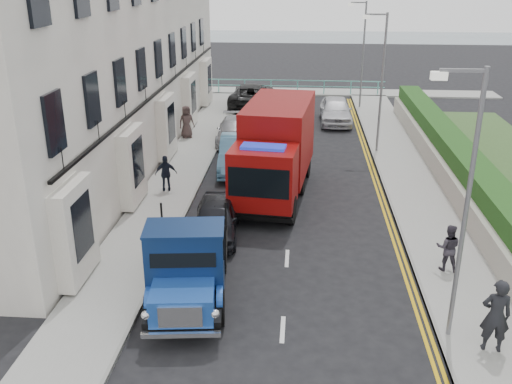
{
  "coord_description": "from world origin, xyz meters",
  "views": [
    {
      "loc": [
        0.31,
        -14.78,
        8.98
      ],
      "look_at": [
        -1.22,
        4.37,
        1.4
      ],
      "focal_mm": 40.0,
      "sensor_mm": 36.0,
      "label": 1
    }
  ],
  "objects_px": {
    "red_lorry": "(276,148)",
    "parked_car_front": "(216,218)",
    "bedford_lorry": "(187,270)",
    "pedestrian_east_near": "(496,315)",
    "lamp_mid": "(380,75)",
    "lamp_near": "(463,195)",
    "lamp_far": "(362,49)"
  },
  "relations": [
    {
      "from": "lamp_far",
      "to": "pedestrian_east_near",
      "type": "xyz_separation_m",
      "value": [
        1.01,
        -26.57,
        -2.9
      ]
    },
    {
      "from": "bedford_lorry",
      "to": "red_lorry",
      "type": "xyz_separation_m",
      "value": [
        2.04,
        8.86,
        0.86
      ]
    },
    {
      "from": "lamp_mid",
      "to": "red_lorry",
      "type": "height_order",
      "value": "lamp_mid"
    },
    {
      "from": "lamp_mid",
      "to": "bedford_lorry",
      "type": "bearing_deg",
      "value": -114.57
    },
    {
      "from": "red_lorry",
      "to": "bedford_lorry",
      "type": "bearing_deg",
      "value": -96.61
    },
    {
      "from": "bedford_lorry",
      "to": "parked_car_front",
      "type": "height_order",
      "value": "bedford_lorry"
    },
    {
      "from": "lamp_far",
      "to": "bedford_lorry",
      "type": "bearing_deg",
      "value": -105.37
    },
    {
      "from": "pedestrian_east_near",
      "to": "lamp_near",
      "type": "bearing_deg",
      "value": -24.06
    },
    {
      "from": "lamp_mid",
      "to": "lamp_far",
      "type": "relative_size",
      "value": 1.0
    },
    {
      "from": "lamp_far",
      "to": "parked_car_front",
      "type": "distance_m",
      "value": 21.79
    },
    {
      "from": "lamp_far",
      "to": "red_lorry",
      "type": "xyz_separation_m",
      "value": [
        -4.86,
        -16.22,
        -1.97
      ]
    },
    {
      "from": "parked_car_front",
      "to": "lamp_mid",
      "type": "bearing_deg",
      "value": 53.17
    },
    {
      "from": "parked_car_front",
      "to": "pedestrian_east_near",
      "type": "height_order",
      "value": "pedestrian_east_near"
    },
    {
      "from": "pedestrian_east_near",
      "to": "red_lorry",
      "type": "bearing_deg",
      "value": -54.93
    },
    {
      "from": "lamp_mid",
      "to": "lamp_near",
      "type": "bearing_deg",
      "value": -90.0
    },
    {
      "from": "lamp_near",
      "to": "lamp_far",
      "type": "xyz_separation_m",
      "value": [
        0.0,
        26.0,
        0.0
      ]
    },
    {
      "from": "lamp_mid",
      "to": "pedestrian_east_near",
      "type": "height_order",
      "value": "lamp_mid"
    },
    {
      "from": "bedford_lorry",
      "to": "red_lorry",
      "type": "height_order",
      "value": "red_lorry"
    },
    {
      "from": "lamp_mid",
      "to": "parked_car_front",
      "type": "distance_m",
      "value": 12.89
    },
    {
      "from": "red_lorry",
      "to": "lamp_far",
      "type": "bearing_deg",
      "value": 79.68
    },
    {
      "from": "parked_car_front",
      "to": "pedestrian_east_near",
      "type": "bearing_deg",
      "value": -42.06
    },
    {
      "from": "lamp_mid",
      "to": "red_lorry",
      "type": "xyz_separation_m",
      "value": [
        -4.86,
        -6.22,
        -1.97
      ]
    },
    {
      "from": "bedford_lorry",
      "to": "pedestrian_east_near",
      "type": "relative_size",
      "value": 2.81
    },
    {
      "from": "lamp_far",
      "to": "bedford_lorry",
      "type": "height_order",
      "value": "lamp_far"
    },
    {
      "from": "lamp_near",
      "to": "lamp_mid",
      "type": "bearing_deg",
      "value": 90.0
    },
    {
      "from": "lamp_mid",
      "to": "parked_car_front",
      "type": "bearing_deg",
      "value": -122.99
    },
    {
      "from": "red_lorry",
      "to": "parked_car_front",
      "type": "distance_m",
      "value": 4.83
    },
    {
      "from": "lamp_near",
      "to": "lamp_far",
      "type": "distance_m",
      "value": 26.0
    },
    {
      "from": "lamp_near",
      "to": "bedford_lorry",
      "type": "height_order",
      "value": "lamp_near"
    },
    {
      "from": "lamp_mid",
      "to": "parked_car_front",
      "type": "relative_size",
      "value": 1.78
    },
    {
      "from": "bedford_lorry",
      "to": "pedestrian_east_near",
      "type": "xyz_separation_m",
      "value": [
        7.91,
        -1.49,
        -0.06
      ]
    },
    {
      "from": "parked_car_front",
      "to": "pedestrian_east_near",
      "type": "relative_size",
      "value": 2.0
    }
  ]
}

